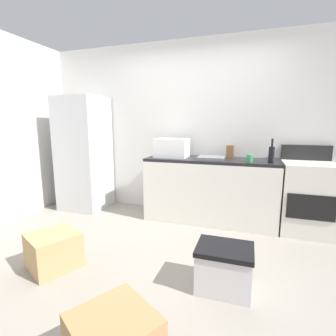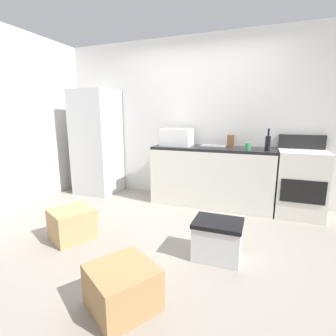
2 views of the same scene
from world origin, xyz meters
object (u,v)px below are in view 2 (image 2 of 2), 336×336
Objects in this scene: microwave at (177,137)px; refrigerator at (97,143)px; coffee_mug at (248,147)px; knife_block at (231,141)px; storage_bin at (217,239)px; wine_bottle at (268,143)px; cardboard_box_medium at (122,287)px; stove_oven at (300,182)px; cardboard_box_large at (72,224)px.

refrigerator is at bearing -178.75° from microwave.
coffee_mug is 0.56× the size of knife_block.
knife_block is 1.85m from storage_bin.
wine_bottle reaches higher than storage_bin.
stove_oven is at bearing 59.85° from cardboard_box_medium.
stove_oven is 2.99m from cardboard_box_large.
wine_bottle is at bearing -160.81° from stove_oven.
cardboard_box_medium is at bearing -107.19° from coffee_mug.
microwave is 1.99m from cardboard_box_large.
refrigerator reaches higher than knife_block.
coffee_mug is (-0.25, -0.03, -0.06)m from wine_bottle.
refrigerator reaches higher than coffee_mug.
microwave reaches higher than cardboard_box_medium.
refrigerator is at bearing 148.99° from storage_bin.
wine_bottle is 0.69× the size of cardboard_box_medium.
refrigerator is 1.63× the size of stove_oven.
microwave is at bearing 121.92° from storage_bin.
refrigerator is 17.95× the size of coffee_mug.
coffee_mug is (-0.71, -0.19, 0.48)m from stove_oven.
stove_oven is at bearing 0.97° from refrigerator.
cardboard_box_medium is (1.07, -0.71, -0.01)m from cardboard_box_large.
knife_block is at bearing 127.51° from coffee_mug.
knife_block reaches higher than cardboard_box_large.
microwave is 1.05× the size of cardboard_box_medium.
knife_block is at bearing 13.08° from microwave.
refrigerator is 4.19× the size of cardboard_box_large.
wine_bottle is 2.65m from cardboard_box_large.
stove_oven is 2.39× the size of storage_bin.
storage_bin is (0.52, 0.89, 0.03)m from cardboard_box_medium.
wine_bottle is (-0.46, -0.16, 0.54)m from stove_oven.
microwave is (1.48, 0.03, 0.14)m from refrigerator.
coffee_mug is 2.44m from cardboard_box_medium.
microwave reaches higher than cardboard_box_large.
knife_block reaches higher than coffee_mug.
stove_oven is at bearing 19.19° from wine_bottle.
refrigerator is 2.57m from coffee_mug.
refrigerator is at bearing 177.06° from coffee_mug.
wine_bottle is 1.62m from storage_bin.
microwave is at bearing 174.17° from wine_bottle.
microwave is 1.53× the size of wine_bottle.
cardboard_box_large is 0.93× the size of storage_bin.
cardboard_box_large is 1.61m from storage_bin.
knife_block is 0.39× the size of storage_bin.
coffee_mug reaches higher than storage_bin.
knife_block is 2.50m from cardboard_box_large.
wine_bottle is 0.61m from knife_block.
knife_block reaches higher than cardboard_box_medium.
cardboard_box_medium is 0.95× the size of storage_bin.
refrigerator is at bearing -179.03° from stove_oven.
wine_bottle is (1.33, -0.14, -0.03)m from microwave.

